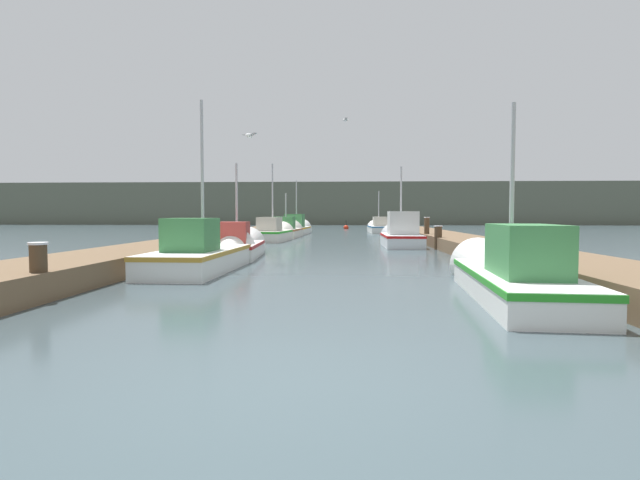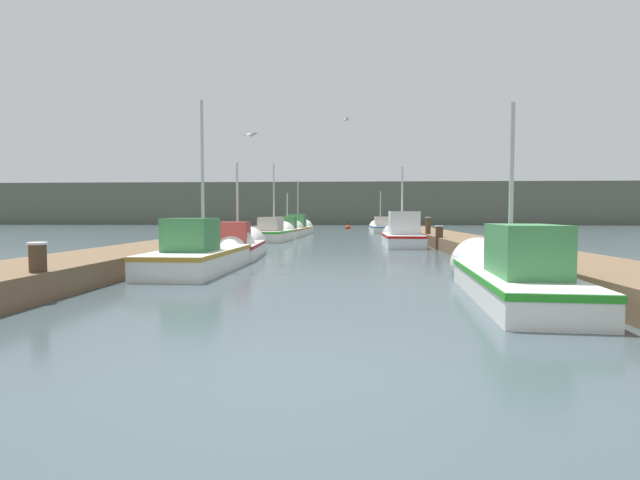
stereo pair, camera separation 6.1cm
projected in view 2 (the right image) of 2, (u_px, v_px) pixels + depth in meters
name	position (u px, v px, depth m)	size (l,w,h in m)	color
ground_plane	(275.00, 383.00, 4.30)	(200.00, 200.00, 0.00)	#38474C
dock_left	(200.00, 244.00, 20.54)	(2.32, 40.00, 0.50)	brown
dock_right	(469.00, 244.00, 19.93)	(2.32, 40.00, 0.50)	brown
distant_shore_ridge	(344.00, 204.00, 75.54)	(120.00, 16.00, 5.88)	#565B4C
fishing_boat_0	(506.00, 273.00, 9.12)	(1.83, 6.01, 3.82)	silver
fishing_boat_1	(208.00, 253.00, 13.48)	(1.78, 5.80, 4.90)	silver
fishing_boat_2	(239.00, 246.00, 17.44)	(1.81, 4.85, 3.68)	silver
fishing_boat_3	(401.00, 236.00, 22.76)	(1.63, 4.83, 4.07)	silver
fishing_boat_4	(275.00, 233.00, 27.37)	(1.91, 4.83, 4.64)	silver
fishing_boat_5	(288.00, 231.00, 31.87)	(1.88, 4.96, 3.33)	silver
fishing_boat_6	(299.00, 228.00, 37.21)	(1.91, 5.88, 4.48)	silver
fishing_boat_7	(380.00, 228.00, 40.60)	(1.68, 5.70, 3.77)	silver
mooring_piling_0	(38.00, 272.00, 8.27)	(0.31, 0.31, 0.99)	#473523
mooring_piling_1	(439.00, 237.00, 20.52)	(0.35, 0.35, 0.99)	#473523
mooring_piling_2	(408.00, 229.00, 29.55)	(0.29, 0.29, 1.12)	#473523
mooring_piling_3	(428.00, 230.00, 24.28)	(0.29, 0.29, 1.33)	#473523
channel_buoy	(348.00, 227.00, 49.52)	(0.49, 0.49, 0.99)	red
seagull_lead	(347.00, 120.00, 23.38)	(0.29, 0.55, 0.12)	white
seagull_1	(250.00, 135.00, 15.04)	(0.51, 0.43, 0.12)	white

